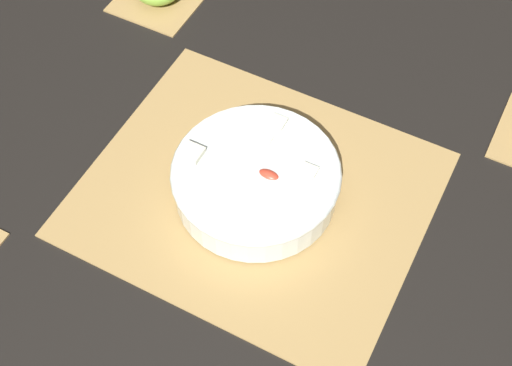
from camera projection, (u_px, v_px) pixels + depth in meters
name	position (u px, v px, depth m)	size (l,w,h in m)	color
ground_plane	(256.00, 194.00, 1.04)	(6.00, 6.00, 0.00)	black
bamboo_mat_center	(256.00, 193.00, 1.03)	(0.48, 0.41, 0.01)	#A8844C
fruit_salad_bowl	(255.00, 178.00, 1.00)	(0.24, 0.24, 0.07)	silver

